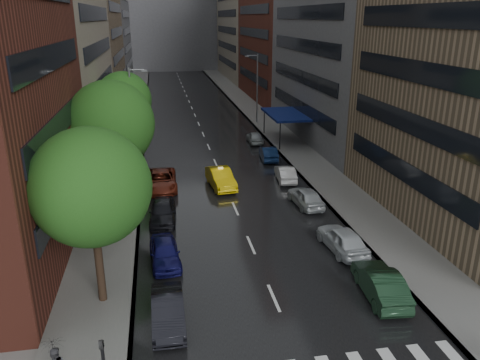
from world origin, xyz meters
The scene contains 17 objects.
ground centered at (0.00, 0.00, 0.00)m, with size 220.00×220.00×0.00m, color gray.
road centered at (0.00, 50.00, 0.01)m, with size 14.00×140.00×0.01m, color black.
sidewalk_left centered at (-9.00, 50.00, 0.07)m, with size 4.00×140.00×0.15m, color gray.
sidewalk_right centered at (9.00, 50.00, 0.07)m, with size 4.00×140.00×0.15m, color gray.
buildings_left centered at (-15.00, 58.79, 15.99)m, with size 8.00×108.00×38.00m.
buildings_right centered at (15.00, 56.70, 15.03)m, with size 8.05×109.10×36.00m.
building_far centered at (0.00, 118.00, 16.00)m, with size 40.00×14.00×32.00m, color slate.
tree_near centered at (-8.60, 5.19, 6.19)m, with size 5.67×5.67×9.04m.
tree_mid centered at (-8.60, 17.08, 6.61)m, with size 6.06×6.06×9.66m.
tree_far centered at (-8.60, 31.17, 5.97)m, with size 5.47×5.47×8.72m.
taxi centered at (-0.42, 20.92, 0.81)m, with size 1.70×4.89×1.61m, color yellow.
parked_cars_left centered at (-5.40, 14.27, 0.75)m, with size 2.57×23.44×1.54m.
parked_cars_right centered at (5.40, 16.78, 0.73)m, with size 2.20×36.04×1.55m.
ped_black_umbrella centered at (-9.73, -0.59, 1.38)m, with size 0.96×0.98×2.09m.
street_lamp_left centered at (-7.72, 30.00, 4.89)m, with size 1.74×0.22×9.00m.
street_lamp_right centered at (7.72, 45.00, 4.89)m, with size 1.74×0.22×9.00m.
awning centered at (8.98, 35.00, 3.13)m, with size 4.00×8.00×3.12m.
Camera 1 is at (-5.32, -16.07, 13.67)m, focal length 35.00 mm.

